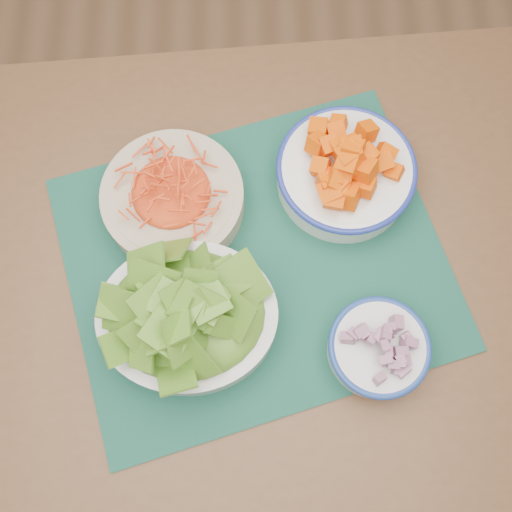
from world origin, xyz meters
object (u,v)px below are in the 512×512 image
at_px(squash_bowl, 346,169).
at_px(onion_bowl, 379,348).
at_px(table, 217,291).
at_px(placemat, 256,262).
at_px(lettuce_bowl, 186,313).
at_px(carrot_bowl, 172,196).

height_order(squash_bowl, onion_bowl, squash_bowl).
bearing_deg(table, squash_bowl, 32.77).
bearing_deg(squash_bowl, placemat, -136.85).
distance_m(squash_bowl, lettuce_bowl, 0.34).
height_order(table, placemat, placemat).
xyz_separation_m(carrot_bowl, lettuce_bowl, (0.03, -0.20, 0.02)).
relative_size(table, lettuce_bowl, 4.99).
bearing_deg(onion_bowl, lettuce_bowl, 169.81).
height_order(carrot_bowl, lettuce_bowl, lettuce_bowl).
distance_m(carrot_bowl, onion_bowl, 0.40).
relative_size(placemat, carrot_bowl, 1.96).
bearing_deg(squash_bowl, onion_bowl, -83.75).
bearing_deg(lettuce_bowl, squash_bowl, 42.13).
bearing_deg(carrot_bowl, placemat, -36.92).
bearing_deg(squash_bowl, lettuce_bowl, -136.94).
bearing_deg(onion_bowl, squash_bowl, 96.25).
xyz_separation_m(squash_bowl, onion_bowl, (0.03, -0.29, -0.01)).
distance_m(placemat, onion_bowl, 0.24).
bearing_deg(lettuce_bowl, table, 63.33).
height_order(carrot_bowl, onion_bowl, carrot_bowl).
xyz_separation_m(placemat, carrot_bowl, (-0.13, 0.10, 0.04)).
bearing_deg(carrot_bowl, table, -62.93).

